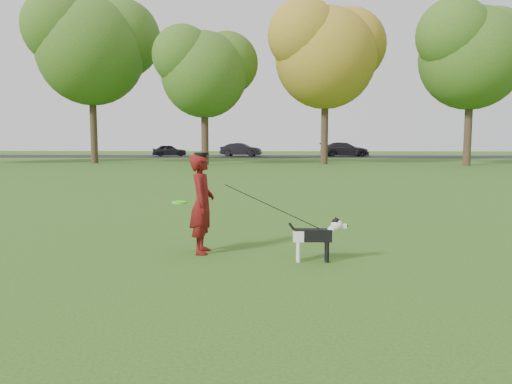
{
  "coord_description": "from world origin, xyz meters",
  "views": [
    {
      "loc": [
        0.57,
        -7.6,
        1.76
      ],
      "look_at": [
        0.31,
        -0.14,
        0.95
      ],
      "focal_mm": 35.0,
      "sensor_mm": 36.0,
      "label": 1
    }
  ],
  "objects_px": {
    "car_left": "(169,150)",
    "man": "(202,204)",
    "car_mid": "(241,150)",
    "car_right": "(345,149)",
    "dog": "(317,234)"
  },
  "relations": [
    {
      "from": "car_left",
      "to": "car_right",
      "type": "distance_m",
      "value": 16.73
    },
    {
      "from": "man",
      "to": "car_left",
      "type": "xyz_separation_m",
      "value": [
        -8.93,
        40.11,
        -0.19
      ]
    },
    {
      "from": "dog",
      "to": "car_left",
      "type": "bearing_deg",
      "value": 104.7
    },
    {
      "from": "man",
      "to": "car_mid",
      "type": "relative_size",
      "value": 0.4
    },
    {
      "from": "car_mid",
      "to": "car_right",
      "type": "bearing_deg",
      "value": -80.72
    },
    {
      "from": "man",
      "to": "car_mid",
      "type": "height_order",
      "value": "man"
    },
    {
      "from": "car_right",
      "to": "dog",
      "type": "bearing_deg",
      "value": 168.95
    },
    {
      "from": "dog",
      "to": "car_right",
      "type": "height_order",
      "value": "car_right"
    },
    {
      "from": "man",
      "to": "car_left",
      "type": "relative_size",
      "value": 0.47
    },
    {
      "from": "man",
      "to": "car_right",
      "type": "distance_m",
      "value": 40.86
    },
    {
      "from": "car_left",
      "to": "car_mid",
      "type": "xyz_separation_m",
      "value": [
        6.88,
        0.0,
        0.08
      ]
    },
    {
      "from": "car_left",
      "to": "man",
      "type": "bearing_deg",
      "value": 176.59
    },
    {
      "from": "dog",
      "to": "car_mid",
      "type": "distance_m",
      "value": 40.75
    },
    {
      "from": "car_mid",
      "to": "man",
      "type": "bearing_deg",
      "value": -167.8
    },
    {
      "from": "man",
      "to": "car_right",
      "type": "xyz_separation_m",
      "value": [
        7.8,
        40.11,
        -0.08
      ]
    }
  ]
}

